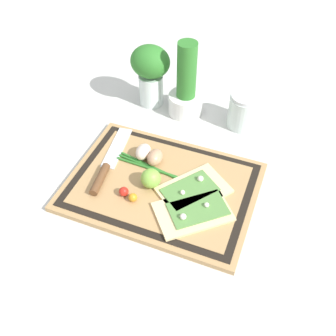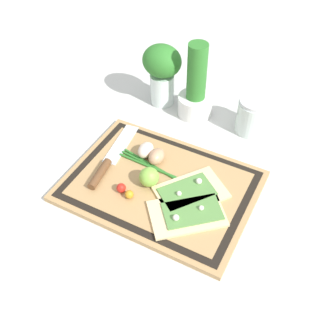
% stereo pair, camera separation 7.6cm
% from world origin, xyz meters
% --- Properties ---
extents(ground_plane, '(6.00, 6.00, 0.00)m').
position_xyz_m(ground_plane, '(0.00, 0.00, 0.00)').
color(ground_plane, silver).
extents(cutting_board, '(0.48, 0.35, 0.02)m').
position_xyz_m(cutting_board, '(0.00, 0.00, 0.01)').
color(cutting_board, tan).
rests_on(cutting_board, ground_plane).
extents(pizza_slice_near, '(0.21, 0.20, 0.02)m').
position_xyz_m(pizza_slice_near, '(0.11, -0.06, 0.02)').
color(pizza_slice_near, beige).
rests_on(pizza_slice_near, cutting_board).
extents(pizza_slice_far, '(0.20, 0.21, 0.02)m').
position_xyz_m(pizza_slice_far, '(0.08, 0.01, 0.02)').
color(pizza_slice_far, beige).
rests_on(pizza_slice_far, cutting_board).
extents(knife, '(0.07, 0.27, 0.02)m').
position_xyz_m(knife, '(-0.16, -0.01, 0.03)').
color(knife, silver).
rests_on(knife, cutting_board).
extents(egg_brown, '(0.04, 0.06, 0.04)m').
position_xyz_m(egg_brown, '(-0.05, 0.07, 0.04)').
color(egg_brown, tan).
rests_on(egg_brown, cutting_board).
extents(egg_pink, '(0.04, 0.06, 0.04)m').
position_xyz_m(egg_pink, '(-0.08, 0.07, 0.04)').
color(egg_pink, beige).
rests_on(egg_pink, cutting_board).
extents(lime, '(0.05, 0.05, 0.05)m').
position_xyz_m(lime, '(-0.02, -0.01, 0.04)').
color(lime, '#7FB742').
rests_on(lime, cutting_board).
extents(cherry_tomato_red, '(0.02, 0.02, 0.02)m').
position_xyz_m(cherry_tomato_red, '(-0.08, -0.07, 0.03)').
color(cherry_tomato_red, red).
rests_on(cherry_tomato_red, cutting_board).
extents(cherry_tomato_yellow, '(0.02, 0.02, 0.02)m').
position_xyz_m(cherry_tomato_yellow, '(-0.05, -0.08, 0.03)').
color(cherry_tomato_yellow, orange).
rests_on(cherry_tomato_yellow, cutting_board).
extents(scallion_bunch, '(0.30, 0.06, 0.01)m').
position_xyz_m(scallion_bunch, '(-0.00, 0.04, 0.02)').
color(scallion_bunch, '#2D7528').
rests_on(scallion_bunch, cutting_board).
extents(herb_pot, '(0.11, 0.11, 0.24)m').
position_xyz_m(herb_pot, '(-0.05, 0.33, 0.08)').
color(herb_pot, white).
rests_on(herb_pot, ground_plane).
extents(sauce_jar, '(0.09, 0.09, 0.11)m').
position_xyz_m(sauce_jar, '(0.13, 0.33, 0.05)').
color(sauce_jar, silver).
rests_on(sauce_jar, ground_plane).
extents(herb_glass, '(0.12, 0.11, 0.20)m').
position_xyz_m(herb_glass, '(-0.17, 0.34, 0.12)').
color(herb_glass, silver).
rests_on(herb_glass, ground_plane).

